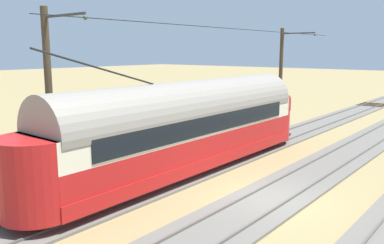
{
  "coord_description": "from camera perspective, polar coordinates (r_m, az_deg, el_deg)",
  "views": [
    {
      "loc": [
        -6.95,
        13.17,
        5.66
      ],
      "look_at": [
        5.04,
        -1.47,
        2.27
      ],
      "focal_mm": 37.47,
      "sensor_mm": 36.0,
      "label": 1
    }
  ],
  "objects": [
    {
      "name": "overhead_wire_run",
      "position": [
        22.19,
        7.66,
        12.91
      ],
      "size": [
        2.55,
        23.42,
        0.18
      ],
      "color": "black",
      "rests_on": "ground"
    },
    {
      "name": "ground_plane",
      "position": [
        15.93,
        10.94,
        -10.86
      ],
      "size": [
        220.0,
        220.0,
        0.0
      ],
      "primitive_type": "plane",
      "color": "#937F51"
    },
    {
      "name": "catenary_pole_mid_near",
      "position": [
        16.55,
        -19.51,
        3.14
      ],
      "size": [
        2.76,
        0.28,
        7.3
      ],
      "color": "#423323",
      "rests_on": "ground"
    },
    {
      "name": "vintage_streetcar",
      "position": [
        18.47,
        -0.45,
        -0.46
      ],
      "size": [
        2.65,
        17.68,
        5.59
      ],
      "color": "red",
      "rests_on": "ground"
    },
    {
      "name": "track_third_siding",
      "position": [
        18.66,
        -1.37,
        -7.34
      ],
      "size": [
        2.8,
        80.0,
        0.18
      ],
      "color": "#666059",
      "rests_on": "ground"
    },
    {
      "name": "track_adjacent_siding",
      "position": [
        16.17,
        11.49,
        -10.35
      ],
      "size": [
        2.8,
        80.0,
        0.18
      ],
      "color": "#666059",
      "rests_on": "ground"
    },
    {
      "name": "catenary_pole_foreground",
      "position": [
        31.31,
        12.61,
        6.52
      ],
      "size": [
        2.76,
        0.28,
        7.3
      ],
      "color": "#423323",
      "rests_on": "ground"
    }
  ]
}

